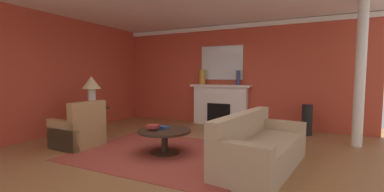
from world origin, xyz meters
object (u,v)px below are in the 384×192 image
table_lamp (91,86)px  vase_mantel_right (238,78)px  fireplace (220,106)px  vase_tall_corner (307,120)px  coffee_table (165,136)px  side_table (93,120)px  vase_mantel_left (202,77)px  sofa (260,149)px  mantel_mirror (222,63)px  armchair_near_window (79,132)px

table_lamp → vase_mantel_right: bearing=43.0°
fireplace → vase_tall_corner: fireplace is taller
vase_tall_corner → vase_mantel_right: vase_mantel_right is taller
coffee_table → side_table: bearing=170.2°
fireplace → vase_mantel_left: (-0.55, -0.05, 0.85)m
vase_tall_corner → side_table: bearing=-152.7°
sofa → coffee_table: bearing=-178.8°
mantel_mirror → vase_mantel_right: 0.72m
fireplace → table_lamp: table_lamp is taller
mantel_mirror → coffee_table: (-0.01, -3.20, -1.50)m
sofa → vase_mantel_right: vase_mantel_right is taller
armchair_near_window → coffee_table: bearing=12.4°
coffee_table → vase_tall_corner: bearing=49.6°
side_table → vase_tall_corner: size_ratio=0.93×
coffee_table → table_lamp: table_lamp is taller
fireplace → vase_mantel_left: size_ratio=3.99×
coffee_table → vase_mantel_right: (0.56, 3.03, 1.06)m
armchair_near_window → table_lamp: (-0.46, 0.79, 0.92)m
fireplace → table_lamp: bearing=-130.3°
coffee_table → vase_tall_corner: size_ratio=1.32×
fireplace → side_table: 3.53m
fireplace → mantel_mirror: size_ratio=1.41×
armchair_near_window → coffee_table: size_ratio=0.95×
sofa → table_lamp: bearing=175.0°
vase_tall_corner → vase_mantel_right: 2.10m
armchair_near_window → coffee_table: (1.81, 0.40, 0.03)m
sofa → vase_mantel_left: 3.94m
armchair_near_window → table_lamp: bearing=120.3°
mantel_mirror → vase_mantel_right: mantel_mirror is taller
mantel_mirror → sofa: bearing=-61.0°
side_table → vase_mantel_left: size_ratio=1.55×
fireplace → armchair_near_window: size_ratio=1.89×
sofa → vase_mantel_right: size_ratio=5.32×
armchair_near_window → vase_mantel_right: bearing=55.4°
sofa → coffee_table: size_ratio=2.21×
table_lamp → vase_mantel_left: bearing=56.8°
mantel_mirror → vase_mantel_right: (0.55, -0.17, -0.44)m
side_table → vase_mantel_left: vase_mantel_left is taller
fireplace → table_lamp: 3.59m
vase_tall_corner → table_lamp: bearing=-152.7°
armchair_near_window → vase_tall_corner: (4.18, 3.18, 0.07)m
vase_mantel_right → sofa: bearing=-68.1°
fireplace → vase_tall_corner: bearing=-7.2°
side_table → table_lamp: table_lamp is taller
mantel_mirror → armchair_near_window: (-1.82, -3.60, -1.53)m
mantel_mirror → vase_tall_corner: mantel_mirror is taller
fireplace → vase_mantel_left: vase_mantel_left is taller
armchair_near_window → coffee_table: armchair_near_window is taller
fireplace → table_lamp: (-2.28, -2.69, 0.66)m
coffee_table → armchair_near_window: bearing=-167.6°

